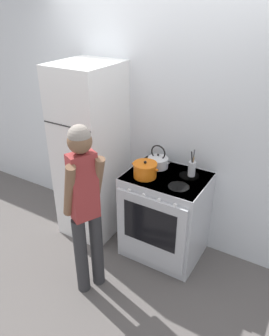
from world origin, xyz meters
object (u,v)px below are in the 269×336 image
object	(u,v)px
dutch_oven_pot	(145,170)
tea_kettle	(158,161)
person	(85,204)
refrigerator	(91,154)
utensil_jar	(192,168)
stove_range	(164,216)

from	to	relation	value
dutch_oven_pot	tea_kettle	size ratio (longest dim) A/B	1.06
dutch_oven_pot	person	bearing A→B (deg)	-106.57
dutch_oven_pot	refrigerator	bearing A→B (deg)	172.44
refrigerator	person	distance (m)	0.92
dutch_oven_pot	utensil_jar	size ratio (longest dim) A/B	1.03
refrigerator	tea_kettle	bearing A→B (deg)	11.27
stove_range	tea_kettle	world-z (taller)	tea_kettle
tea_kettle	person	size ratio (longest dim) A/B	0.16
person	utensil_jar	bearing A→B (deg)	-6.52
refrigerator	utensil_jar	distance (m)	1.10
dutch_oven_pot	utensil_jar	world-z (taller)	utensil_jar
refrigerator	person	size ratio (longest dim) A/B	1.17
refrigerator	utensil_jar	size ratio (longest dim) A/B	7.18
dutch_oven_pot	person	size ratio (longest dim) A/B	0.17
person	stove_range	bearing A→B (deg)	-0.78
stove_range	dutch_oven_pot	size ratio (longest dim) A/B	3.39
stove_range	person	distance (m)	0.96
dutch_oven_pot	tea_kettle	xyz separation A→B (m)	(0.01, 0.24, -0.00)
tea_kettle	utensil_jar	distance (m)	0.36
tea_kettle	utensil_jar	xyz separation A→B (m)	(0.36, 0.01, 0.01)
tea_kettle	utensil_jar	world-z (taller)	utensil_jar
refrigerator	tea_kettle	world-z (taller)	refrigerator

